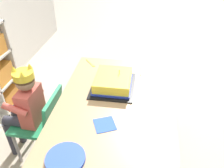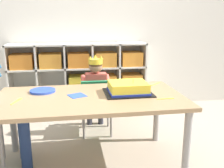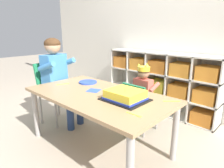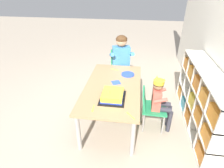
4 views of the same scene
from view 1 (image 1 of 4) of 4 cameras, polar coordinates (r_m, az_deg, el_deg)
The scene contains 8 objects.
activity_table at distance 1.49m, azimuth 0.17°, elevation -9.43°, with size 1.44×0.78×0.58m.
classroom_chair_blue at distance 1.81m, azimuth -17.03°, elevation -8.65°, with size 0.34×0.35×0.59m.
child_with_crown at distance 1.76m, azimuth -20.95°, elevation -4.60°, with size 0.30×0.31×0.81m.
birthday_cake_on_tray at distance 1.66m, azimuth 0.26°, elevation 0.58°, with size 0.37×0.31×0.13m.
paper_plate_stack at distance 1.23m, azimuth -11.64°, elevation -17.88°, with size 0.20×0.20×0.02m, color blue.
paper_napkin_square at distance 1.38m, azimuth -1.85°, elevation -10.15°, with size 0.12×0.12×0.00m, color #3356B7.
fork_beside_plate_stack at distance 1.98m, azimuth -5.40°, elevation 5.18°, with size 0.12×0.11×0.00m.
fork_near_child_seat at distance 1.88m, azimuth 7.25°, elevation 3.39°, with size 0.13×0.02×0.00m.
Camera 1 is at (-1.06, -0.15, 1.55)m, focal length 36.35 mm.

